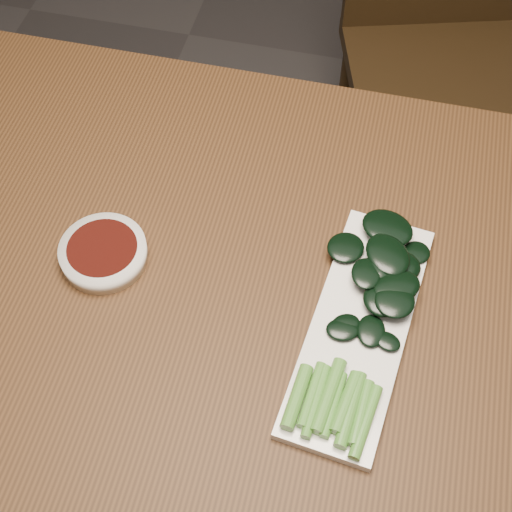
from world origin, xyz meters
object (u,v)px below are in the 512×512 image
object	(u,v)px
gai_lan	(370,311)
chair_far	(444,40)
sauce_bowl	(104,253)
serving_plate	(359,328)
table	(266,323)

from	to	relation	value
gai_lan	chair_far	bearing A→B (deg)	85.12
sauce_bowl	serving_plate	bearing A→B (deg)	-4.76
table	chair_far	size ratio (longest dim) A/B	1.57
sauce_bowl	chair_far	bearing A→B (deg)	63.97
chair_far	serving_plate	bearing A→B (deg)	-112.18
gai_lan	table	bearing A→B (deg)	177.01
chair_far	sauce_bowl	xyz separation A→B (m)	(-0.43, -0.87, 0.28)
table	serving_plate	distance (m)	0.15
chair_far	sauce_bowl	world-z (taller)	chair_far
chair_far	serving_plate	xyz separation A→B (m)	(-0.08, -0.90, 0.27)
table	sauce_bowl	bearing A→B (deg)	178.15
table	serving_plate	xyz separation A→B (m)	(0.12, -0.02, 0.08)
table	gai_lan	bearing A→B (deg)	-2.99
sauce_bowl	gai_lan	xyz separation A→B (m)	(0.35, -0.01, 0.01)
serving_plate	gai_lan	xyz separation A→B (m)	(0.01, 0.01, 0.02)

